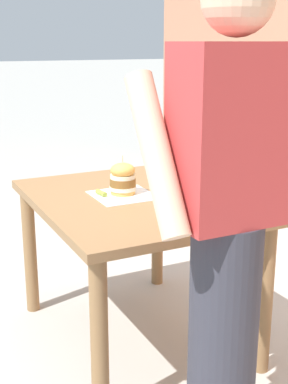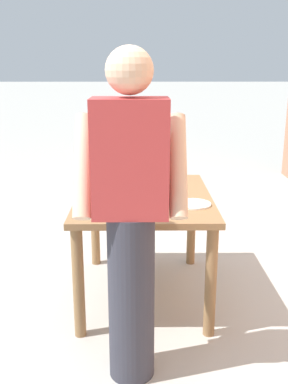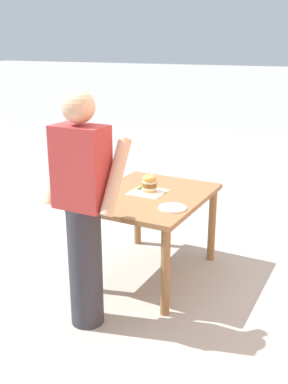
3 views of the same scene
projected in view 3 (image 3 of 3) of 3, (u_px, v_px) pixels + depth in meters
name	position (u px, v px, depth m)	size (l,w,h in m)	color
ground_plane	(149.00, 273.00, 4.03)	(80.00, 80.00, 0.00)	#ADAAA3
patio_table	(149.00, 207.00, 3.83)	(0.91, 1.15, 0.75)	olive
serving_paper	(148.00, 192.00, 3.85)	(0.28, 0.28, 0.00)	white
sandwich	(149.00, 183.00, 3.84)	(0.13, 0.13, 0.19)	gold
pickle_spear	(140.00, 188.00, 3.92)	(0.02, 0.02, 0.07)	#8EA83D
side_plate_with_forks	(173.00, 208.00, 3.47)	(0.22, 0.22, 0.02)	white
diner_across_table	(83.00, 209.00, 3.06)	(0.55, 0.35, 1.69)	#33333D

